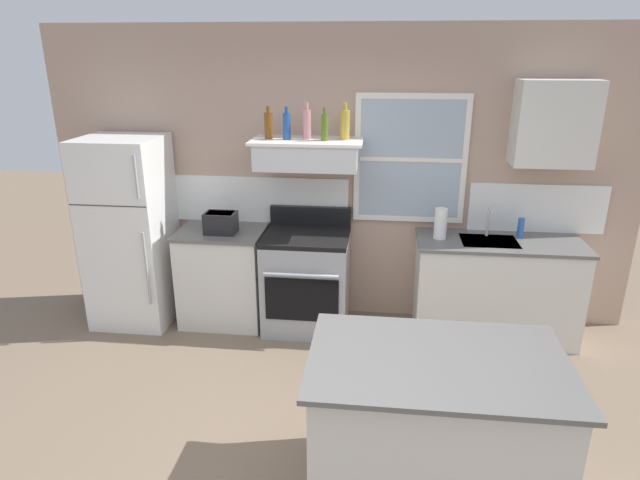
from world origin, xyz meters
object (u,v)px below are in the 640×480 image
object	(u,v)px
bottle_amber_wine	(269,125)
dish_soap_bottle	(521,228)
paper_towel_roll	(441,224)
toaster	(221,222)
stove_range	(307,280)
refrigerator	(130,232)
bottle_blue_liqueur	(287,126)
bottle_champagne_gold_foil	(345,124)
kitchen_island	(433,428)
bottle_rose_pink	(307,124)
bottle_olive_oil_square	(325,127)

from	to	relation	value
bottle_amber_wine	dish_soap_bottle	world-z (taller)	bottle_amber_wine
paper_towel_roll	toaster	bearing A→B (deg)	-177.80
stove_range	toaster	bearing A→B (deg)	-177.22
refrigerator	bottle_blue_liqueur	world-z (taller)	bottle_blue_liqueur
bottle_champagne_gold_foil	kitchen_island	xyz separation A→B (m)	(0.67, -2.07, -1.42)
toaster	kitchen_island	size ratio (longest dim) A/B	0.21
bottle_rose_pink	stove_range	bearing A→B (deg)	-88.76
bottle_rose_pink	dish_soap_bottle	xyz separation A→B (m)	(1.88, 0.04, -0.87)
toaster	dish_soap_bottle	size ratio (longest dim) A/B	1.65
toaster	stove_range	world-z (taller)	toaster
bottle_blue_liqueur	bottle_olive_oil_square	distance (m)	0.33
bottle_champagne_gold_foil	dish_soap_bottle	bearing A→B (deg)	0.73
stove_range	dish_soap_bottle	bearing A→B (deg)	4.18
refrigerator	bottle_champagne_gold_foil	bearing A→B (deg)	4.07
bottle_olive_oil_square	refrigerator	bearing A→B (deg)	-177.74
toaster	bottle_olive_oil_square	bearing A→B (deg)	5.28
refrigerator	bottle_amber_wine	xyz separation A→B (m)	(1.32, 0.12, 0.98)
bottle_amber_wine	kitchen_island	size ratio (longest dim) A/B	0.20
refrigerator	kitchen_island	world-z (taller)	refrigerator
kitchen_island	bottle_blue_liqueur	bearing A→B (deg)	119.88
bottle_champagne_gold_foil	bottle_rose_pink	bearing A→B (deg)	-177.15
bottle_rose_pink	bottle_amber_wine	bearing A→B (deg)	-178.99
toaster	bottle_amber_wine	bearing A→B (deg)	16.89
bottle_champagne_gold_foil	dish_soap_bottle	world-z (taller)	bottle_champagne_gold_foil
toaster	bottle_amber_wine	xyz separation A→B (m)	(0.44, 0.13, 0.85)
kitchen_island	paper_towel_roll	bearing A→B (deg)	84.66
bottle_amber_wine	bottle_olive_oil_square	xyz separation A→B (m)	(0.49, -0.05, 0.00)
refrigerator	toaster	distance (m)	0.89
bottle_blue_liqueur	refrigerator	bearing A→B (deg)	-176.47
stove_range	bottle_rose_pink	bearing A→B (deg)	91.24
stove_range	paper_towel_roll	world-z (taller)	paper_towel_roll
bottle_blue_liqueur	dish_soap_bottle	world-z (taller)	bottle_blue_liqueur
toaster	bottle_champagne_gold_foil	xyz separation A→B (m)	(1.10, 0.16, 0.87)
bottle_olive_oil_square	toaster	bearing A→B (deg)	-174.72
bottle_olive_oil_square	paper_towel_roll	xyz separation A→B (m)	(1.02, -0.01, -0.82)
bottle_blue_liqueur	stove_range	bearing A→B (deg)	-21.83
toaster	kitchen_island	distance (m)	2.66
bottle_blue_liqueur	toaster	bearing A→B (deg)	-170.03
paper_towel_roll	bottle_blue_liqueur	bearing A→B (deg)	178.68
bottle_amber_wine	dish_soap_bottle	bearing A→B (deg)	1.08
bottle_amber_wine	dish_soap_bottle	distance (m)	2.38
stove_range	bottle_amber_wine	world-z (taller)	bottle_amber_wine
kitchen_island	toaster	bearing A→B (deg)	132.62
kitchen_island	bottle_champagne_gold_foil	bearing A→B (deg)	107.87
bottle_rose_pink	refrigerator	bearing A→B (deg)	-175.68
toaster	dish_soap_bottle	world-z (taller)	toaster
bottle_olive_oil_square	paper_towel_roll	bearing A→B (deg)	-0.62
bottle_blue_liqueur	bottle_rose_pink	world-z (taller)	bottle_rose_pink
toaster	paper_towel_roll	world-z (taller)	paper_towel_roll
toaster	kitchen_island	world-z (taller)	toaster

